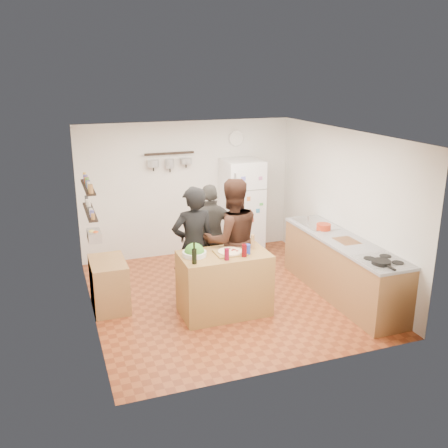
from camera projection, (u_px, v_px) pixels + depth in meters
name	position (u px, v px, depth m)	size (l,w,h in m)	color
room_shell	(218.00, 213.00, 7.74)	(4.20, 4.20, 4.20)	brown
prep_island	(224.00, 283.00, 7.11)	(1.25, 0.72, 0.91)	olive
pizza_board	(230.00, 253.00, 6.98)	(0.42, 0.34, 0.02)	olive
pizza	(230.00, 251.00, 6.98)	(0.34, 0.34, 0.02)	beige
salad_bowl	(194.00, 254.00, 6.88)	(0.33, 0.33, 0.07)	silver
wine_bottle	(194.00, 256.00, 6.59)	(0.07, 0.07, 0.20)	black
wine_glass_near	(227.00, 254.00, 6.72)	(0.07, 0.07, 0.16)	#5F081D
wine_glass_far	(244.00, 251.00, 6.84)	(0.07, 0.07, 0.18)	#53070B
pepper_mill	(253.00, 243.00, 7.14)	(0.06, 0.06, 0.18)	#9C7041
salt_canister	(247.00, 249.00, 6.95)	(0.09, 0.09, 0.14)	#1B3097
person_left	(194.00, 246.00, 7.32)	(0.66, 0.43, 1.80)	black
person_center	(232.00, 240.00, 7.45)	(0.91, 0.71, 1.88)	black
person_back	(211.00, 236.00, 7.96)	(0.98, 0.41, 1.67)	#312F2C
counter_run	(342.00, 268.00, 7.68)	(0.63, 2.63, 0.90)	#9E7042
stove_top	(383.00, 262.00, 6.69)	(0.60, 0.62, 0.02)	white
skillet	(381.00, 262.00, 6.57)	(0.25, 0.25, 0.05)	black
sink	(316.00, 224.00, 8.31)	(0.50, 0.80, 0.03)	silver
cutting_board	(347.00, 241.00, 7.48)	(0.30, 0.40, 0.02)	brown
red_bowl	(324.00, 227.00, 7.98)	(0.23, 0.23, 0.10)	#B12E14
fridge	(242.00, 207.00, 9.37)	(0.70, 0.68, 1.80)	white
wall_clock	(236.00, 138.00, 9.30)	(0.30, 0.30, 0.03)	silver
spice_shelf_lower	(90.00, 212.00, 6.87)	(0.12, 1.00, 0.03)	black
spice_shelf_upper	(88.00, 187.00, 6.77)	(0.12, 1.00, 0.03)	black
produce_basket	(94.00, 236.00, 6.98)	(0.18, 0.35, 0.14)	silver
side_table	(109.00, 284.00, 7.30)	(0.50, 0.80, 0.73)	#A97D47
pot_rack	(169.00, 153.00, 8.87)	(0.90, 0.04, 0.04)	black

